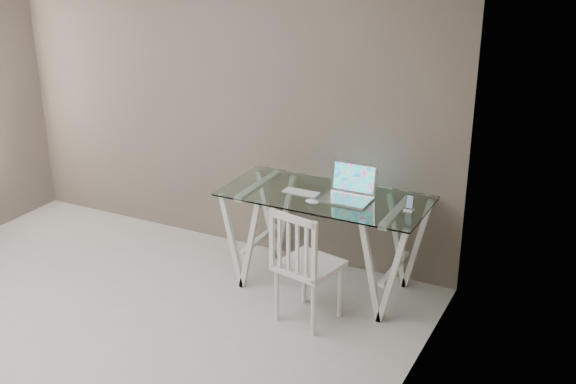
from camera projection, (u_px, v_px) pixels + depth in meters
name	position (u px, v px, depth m)	size (l,w,h in m)	color
desk	(324.00, 241.00, 5.35)	(1.50, 0.70, 0.75)	silver
chair	(303.00, 262.00, 4.84)	(0.46, 0.46, 0.85)	white
laptop	(350.00, 190.00, 5.15)	(0.34, 0.28, 0.24)	#B3B3B8
keyboard	(301.00, 193.00, 5.25)	(0.28, 0.12, 0.01)	silver
mouse	(312.00, 202.00, 5.06)	(0.10, 0.06, 0.03)	white
phone_dock	(409.00, 206.00, 4.93)	(0.06, 0.06, 0.12)	white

